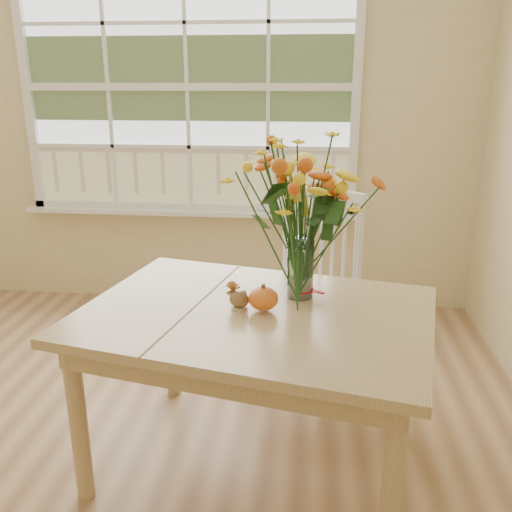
# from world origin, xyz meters

# --- Properties ---
(wall_back) EXTENTS (4.00, 0.02, 2.70)m
(wall_back) POSITION_xyz_m (0.00, 2.25, 1.35)
(wall_back) COLOR beige
(wall_back) RESTS_ON floor
(window) EXTENTS (2.42, 0.12, 1.74)m
(window) POSITION_xyz_m (0.00, 2.21, 1.53)
(window) COLOR silver
(window) RESTS_ON wall_back
(dining_table) EXTENTS (1.53, 1.23, 0.73)m
(dining_table) POSITION_xyz_m (0.65, 0.42, 0.63)
(dining_table) COLOR tan
(dining_table) RESTS_ON floor
(windsor_chair) EXTENTS (0.63, 0.62, 1.04)m
(windsor_chair) POSITION_xyz_m (0.87, 1.16, 0.58)
(windsor_chair) COLOR white
(windsor_chair) RESTS_ON floor
(flower_vase) EXTENTS (0.52, 0.52, 0.62)m
(flower_vase) POSITION_xyz_m (0.82, 0.59, 1.10)
(flower_vase) COLOR white
(flower_vase) RESTS_ON dining_table
(pumpkin) EXTENTS (0.12, 0.12, 0.09)m
(pumpkin) POSITION_xyz_m (0.68, 0.42, 0.77)
(pumpkin) COLOR #DC5019
(pumpkin) RESTS_ON dining_table
(turkey_figurine) EXTENTS (0.09, 0.08, 0.10)m
(turkey_figurine) POSITION_xyz_m (0.58, 0.43, 0.77)
(turkey_figurine) COLOR #CCB78C
(turkey_figurine) RESTS_ON dining_table
(dark_gourd) EXTENTS (0.13, 0.09, 0.07)m
(dark_gourd) POSITION_xyz_m (0.84, 0.59, 0.76)
(dark_gourd) COLOR #38160F
(dark_gourd) RESTS_ON dining_table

